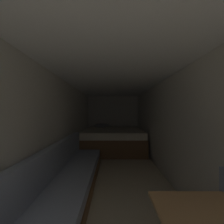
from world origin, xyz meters
The scene contains 7 objects.
ground_plane centered at (0.00, 2.18, 0.00)m, with size 7.60×7.60×0.00m, color beige.
wall_back centered at (0.00, 5.00, 1.06)m, with size 2.33×0.05×2.12m, color silver.
wall_left centered at (-1.14, 2.18, 1.06)m, with size 0.05×5.60×2.12m, color silver.
wall_right centered at (1.14, 2.18, 1.06)m, with size 0.05×5.60×2.12m, color silver.
ceiling_slab centered at (0.00, 2.18, 2.15)m, with size 2.33×5.60×0.05m, color white.
bed centered at (-0.01, 4.06, 0.39)m, with size 2.11×1.74×0.95m.
sofa_left centered at (-0.79, 1.38, 0.25)m, with size 0.73×3.29×0.84m.
Camera 1 is at (-0.04, -0.57, 1.40)m, focal length 20.13 mm.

